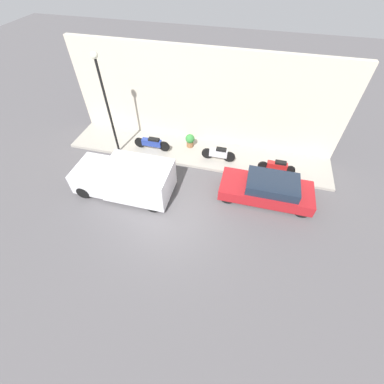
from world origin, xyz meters
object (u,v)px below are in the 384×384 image
(motorcycle_red, at_px, (277,166))
(streetlamp, at_px, (105,96))
(delivery_van, at_px, (125,178))
(motorcycle_blue, at_px, (152,143))
(parked_car, at_px, (268,189))
(scooter_silver, at_px, (219,153))
(potted_plant, at_px, (190,140))

(motorcycle_red, xyz_separation_m, streetlamp, (-0.41, 8.87, 2.97))
(streetlamp, bearing_deg, motorcycle_red, -87.33)
(delivery_van, distance_m, motorcycle_blue, 3.36)
(motorcycle_red, relative_size, streetlamp, 0.36)
(parked_car, xyz_separation_m, delivery_van, (-1.27, 6.72, 0.29))
(scooter_silver, relative_size, streetlamp, 0.35)
(delivery_van, xyz_separation_m, scooter_silver, (3.34, -3.97, -0.29))
(motorcycle_red, bearing_deg, streetlamp, 92.67)
(delivery_van, height_order, scooter_silver, delivery_van)
(parked_car, bearing_deg, potted_plant, 57.82)
(parked_car, height_order, delivery_van, delivery_van)
(motorcycle_red, height_order, motorcycle_blue, motorcycle_blue)
(parked_car, relative_size, delivery_van, 0.92)
(parked_car, height_order, motorcycle_blue, parked_car)
(motorcycle_red, xyz_separation_m, potted_plant, (1.04, 4.98, 0.04))
(parked_car, xyz_separation_m, scooter_silver, (2.07, 2.75, -0.00))
(motorcycle_blue, xyz_separation_m, streetlamp, (-0.65, 1.84, 2.94))
(motorcycle_red, height_order, potted_plant, potted_plant)
(scooter_silver, xyz_separation_m, motorcycle_blue, (0.01, 3.88, -0.01))
(motorcycle_blue, height_order, potted_plant, potted_plant)
(potted_plant, bearing_deg, motorcycle_blue, 111.37)
(motorcycle_blue, relative_size, potted_plant, 2.67)
(delivery_van, distance_m, scooter_silver, 5.20)
(motorcycle_blue, bearing_deg, streetlamp, 109.53)
(parked_car, bearing_deg, motorcycle_red, -12.45)
(potted_plant, bearing_deg, streetlamp, 110.50)
(motorcycle_blue, relative_size, streetlamp, 0.40)
(delivery_van, bearing_deg, potted_plant, -27.29)
(scooter_silver, height_order, streetlamp, streetlamp)
(scooter_silver, bearing_deg, potted_plant, 66.13)
(scooter_silver, relative_size, motorcycle_blue, 0.87)
(parked_car, distance_m, motorcycle_blue, 6.95)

